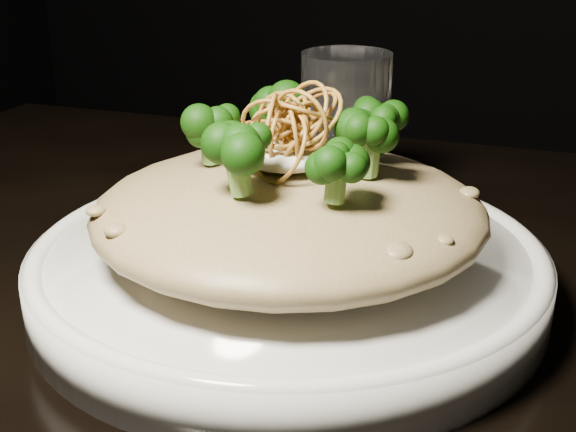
% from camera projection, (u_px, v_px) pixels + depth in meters
% --- Properties ---
extents(plate, '(0.32, 0.32, 0.03)m').
position_uv_depth(plate, '(288.00, 272.00, 0.51)').
color(plate, silver).
rests_on(plate, table).
extents(risotto, '(0.24, 0.24, 0.05)m').
position_uv_depth(risotto, '(289.00, 211.00, 0.49)').
color(risotto, brown).
rests_on(risotto, plate).
extents(broccoli, '(0.13, 0.13, 0.05)m').
position_uv_depth(broccoli, '(294.00, 131.00, 0.47)').
color(broccoli, black).
rests_on(broccoli, risotto).
extents(cheese, '(0.06, 0.06, 0.02)m').
position_uv_depth(cheese, '(287.00, 153.00, 0.48)').
color(cheese, white).
rests_on(cheese, risotto).
extents(shallots, '(0.06, 0.06, 0.04)m').
position_uv_depth(shallots, '(289.00, 110.00, 0.47)').
color(shallots, brown).
rests_on(shallots, cheese).
extents(drinking_glass, '(0.09, 0.09, 0.13)m').
position_uv_depth(drinking_glass, '(345.00, 132.00, 0.65)').
color(drinking_glass, silver).
rests_on(drinking_glass, table).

